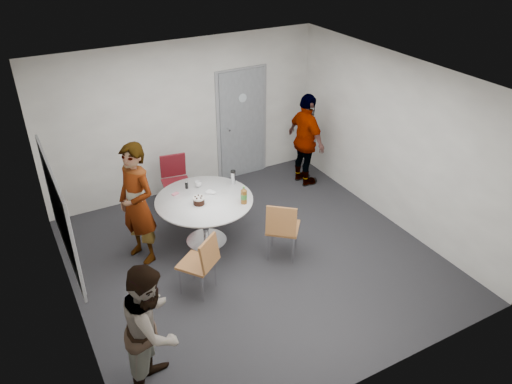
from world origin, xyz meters
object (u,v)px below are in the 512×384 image
chair_near_right (282,226)px  chair_far (175,176)px  table (206,205)px  person_main (137,204)px  whiteboard (60,213)px  person_left (152,328)px  door (242,124)px  chair_near_left (202,260)px  person_right (306,140)px

chair_near_right → chair_far: bearing=150.6°
table → person_main: 1.03m
whiteboard → person_left: bearing=-72.5°
whiteboard → chair_near_right: size_ratio=2.00×
door → chair_near_left: 3.50m
chair_near_left → chair_near_right: size_ratio=0.94×
whiteboard → person_right: (4.41, 1.40, -0.58)m
table → person_main: person_main is taller
table → chair_near_left: bearing=-116.1°
chair_near_left → person_main: 1.30m
chair_far → person_left: person_left is taller
chair_near_right → person_left: (-2.31, -1.22, 0.21)m
door → chair_near_left: size_ratio=2.38×
door → chair_near_right: door is taller
person_right → person_left: bearing=126.8°
table → chair_near_right: bearing=-50.2°
chair_near_right → chair_far: 2.29m
chair_near_right → person_main: size_ratio=0.52×
chair_near_right → person_main: (-1.77, 1.02, 0.33)m
chair_near_left → person_right: 3.48m
chair_near_right → chair_far: (-0.81, 2.15, -0.00)m
whiteboard → person_left: (0.51, -1.61, -0.66)m
person_left → person_main: bearing=20.3°
door → person_left: size_ratio=1.34×
door → chair_near_left: door is taller
table → chair_near_left: (-0.52, -1.07, -0.11)m
chair_far → person_main: person_main is taller
chair_near_left → person_left: 1.51m
door → chair_far: door is taller
chair_near_right → person_right: 2.41m
chair_near_right → person_left: 2.63m
table → chair_near_left: 1.19m
whiteboard → door: bearing=32.7°
table → person_right: bearing=20.0°
person_main → person_left: bearing=-35.8°
chair_near_left → chair_far: size_ratio=0.94×
chair_near_left → person_right: size_ratio=0.52×
chair_near_left → door: bearing=17.2°
door → table: size_ratio=1.45×
door → whiteboard: bearing=-147.3°
chair_near_right → person_main: 2.07m
table → chair_near_right: (0.78, -0.93, -0.07)m
door → whiteboard: door is taller
chair_far → table: bearing=100.7°
person_left → person_right: person_right is taller
door → chair_near_right: size_ratio=2.24×
whiteboard → chair_far: whiteboard is taller
table → chair_far: table is taller
chair_near_right → person_main: bearing=-170.1°
person_main → person_left: 2.31m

